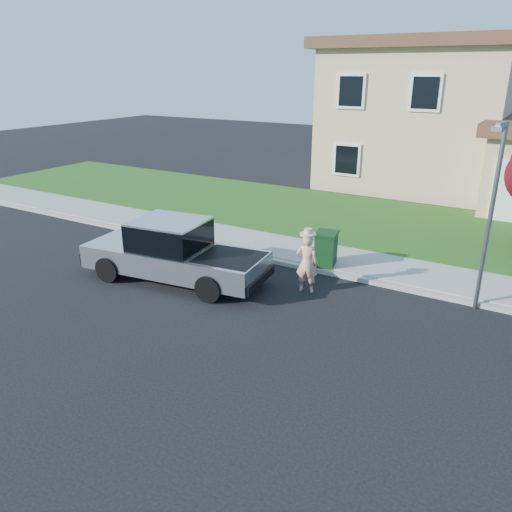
% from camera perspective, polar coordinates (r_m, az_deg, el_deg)
% --- Properties ---
extents(ground, '(80.00, 80.00, 0.00)m').
position_cam_1_polar(ground, '(12.51, -1.45, -5.55)').
color(ground, black).
rests_on(ground, ground).
extents(curb, '(40.00, 0.20, 0.12)m').
position_cam_1_polar(curb, '(14.43, 8.09, -1.82)').
color(curb, gray).
rests_on(curb, ground).
extents(sidewalk, '(40.00, 2.00, 0.15)m').
position_cam_1_polar(sidewalk, '(15.38, 9.71, -0.42)').
color(sidewalk, gray).
rests_on(sidewalk, ground).
extents(lawn, '(40.00, 7.00, 0.10)m').
position_cam_1_polar(lawn, '(19.45, 14.63, 3.60)').
color(lawn, '#1F4614').
rests_on(lawn, ground).
extents(house, '(14.00, 11.30, 6.85)m').
position_cam_1_polar(house, '(26.39, 21.11, 14.18)').
color(house, tan).
rests_on(house, ground).
extents(pickup_truck, '(5.38, 2.37, 1.71)m').
position_cam_1_polar(pickup_truck, '(13.81, -9.36, 0.36)').
color(pickup_truck, black).
rests_on(pickup_truck, ground).
extents(woman, '(0.64, 0.49, 1.73)m').
position_cam_1_polar(woman, '(12.98, 5.84, -0.70)').
color(woman, '#E4A87D').
rests_on(woman, ground).
extents(trash_bin, '(0.73, 0.80, 1.00)m').
position_cam_1_polar(trash_bin, '(14.56, 8.00, 0.90)').
color(trash_bin, black).
rests_on(trash_bin, sidewalk).
extents(street_lamp, '(0.29, 0.58, 4.46)m').
position_cam_1_polar(street_lamp, '(12.58, 25.28, 4.95)').
color(street_lamp, slate).
rests_on(street_lamp, ground).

